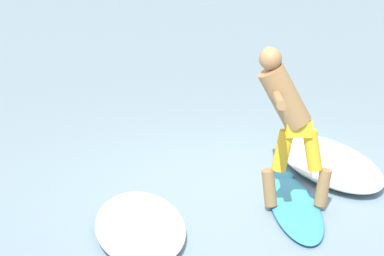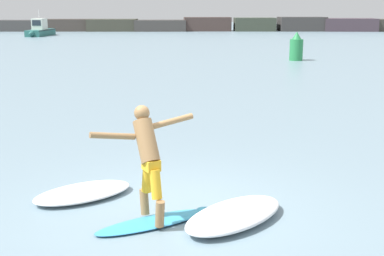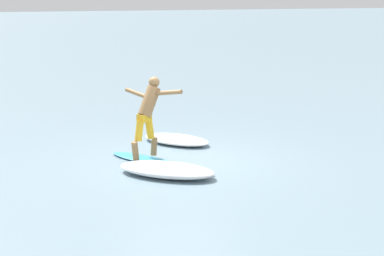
# 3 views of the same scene
# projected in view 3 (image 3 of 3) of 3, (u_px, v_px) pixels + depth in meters

# --- Properties ---
(ground_plane) EXTENTS (200.00, 200.00, 0.00)m
(ground_plane) POSITION_uv_depth(u_px,v_px,m) (182.00, 161.00, 13.40)
(ground_plane) COLOR gray
(surfboard) EXTENTS (1.86, 1.36, 0.20)m
(surfboard) POSITION_uv_depth(u_px,v_px,m) (146.00, 159.00, 13.39)
(surfboard) COLOR #3A9EC7
(surfboard) RESTS_ON ground
(surfer) EXTENTS (1.47, 1.00, 1.68)m
(surfer) POSITION_uv_depth(u_px,v_px,m) (148.00, 110.00, 13.28)
(surfer) COLOR #966E44
(surfer) RESTS_ON surfboard
(wave_foam_at_tail) EXTENTS (1.98, 2.05, 0.23)m
(wave_foam_at_tail) POSITION_uv_depth(u_px,v_px,m) (167.00, 170.00, 12.30)
(wave_foam_at_tail) COLOR white
(wave_foam_at_tail) RESTS_ON ground
(wave_foam_at_nose) EXTENTS (1.90, 1.71, 0.18)m
(wave_foam_at_nose) POSITION_uv_depth(u_px,v_px,m) (176.00, 140.00, 14.92)
(wave_foam_at_nose) COLOR white
(wave_foam_at_nose) RESTS_ON ground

